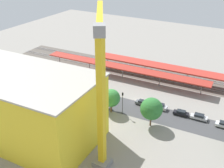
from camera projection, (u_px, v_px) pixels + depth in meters
ground_plane at (136, 102)px, 88.89m from camera, size 205.39×205.39×0.00m
rail_bed at (161, 76)px, 106.47m from camera, size 128.81×18.84×0.01m
street_asphalt at (131, 107)px, 85.66m from camera, size 128.62×13.80×0.01m
track_rails at (161, 75)px, 106.39m from camera, size 128.29×12.41×0.12m
platform_canopy_near at (123, 67)px, 102.89m from camera, size 64.22×7.17×4.48m
platform_canopy_far at (166, 67)px, 102.73m from camera, size 54.35×7.51×4.69m
parked_car_1 at (224, 125)px, 76.17m from camera, size 4.52×2.09×1.60m
parked_car_2 at (199, 117)px, 79.60m from camera, size 4.84×2.16×1.67m
parked_car_3 at (181, 113)px, 81.55m from camera, size 4.61×2.01×1.55m
parked_car_4 at (160, 106)px, 84.67m from camera, size 4.64×1.83×1.83m
parked_car_5 at (143, 103)px, 86.73m from camera, size 4.59×1.88×1.54m
construction_building at (21, 105)px, 70.69m from camera, size 39.96×22.08×16.85m
construction_roof_slab at (16, 74)px, 66.81m from camera, size 40.59×22.70×0.40m
tower_crane at (101, 84)px, 56.29m from camera, size 13.97×21.63×33.52m
box_truck_0 at (48, 99)px, 86.93m from camera, size 9.03×3.00×3.62m
street_tree_1 at (99, 91)px, 83.90m from camera, size 4.52×4.52×7.70m
street_tree_3 at (111, 98)px, 81.41m from camera, size 5.30×5.30×7.38m
street_tree_4 at (96, 95)px, 83.27m from camera, size 4.15×4.15×6.60m
street_tree_5 at (151, 109)px, 74.83m from camera, size 6.12×6.12×8.43m
traffic_light at (123, 100)px, 80.24m from camera, size 0.50×0.36×7.20m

